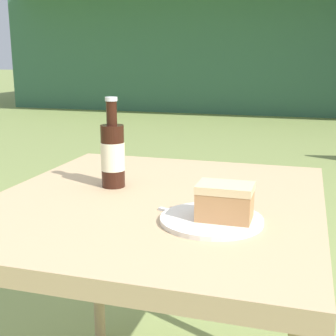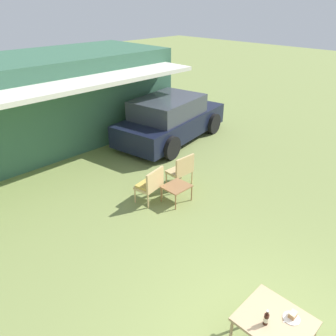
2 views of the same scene
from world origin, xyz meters
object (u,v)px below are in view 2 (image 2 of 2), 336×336
at_px(wicker_chair_plain, 182,169).
at_px(garden_side_table, 177,187).
at_px(parked_car, 170,119).
at_px(cola_bottle_near, 266,319).
at_px(patio_table, 275,324).
at_px(wicker_chair_cushioned, 150,184).
at_px(cake_on_plate, 292,316).

height_order(wicker_chair_plain, garden_side_table, wicker_chair_plain).
distance_m(parked_car, cola_bottle_near, 7.70).
xyz_separation_m(parked_car, patio_table, (-4.45, -6.25, -0.07)).
bearing_deg(wicker_chair_cushioned, cake_on_plate, 62.62).
xyz_separation_m(parked_car, cola_bottle_near, (-4.59, -6.18, 0.09)).
bearing_deg(wicker_chair_plain, cake_on_plate, 62.90).
distance_m(patio_table, cake_on_plate, 0.24).
height_order(parked_car, wicker_chair_cushioned, parked_car).
bearing_deg(garden_side_table, patio_table, -118.14).
bearing_deg(garden_side_table, cake_on_plate, -115.01).
bearing_deg(parked_car, garden_side_table, -142.73).
height_order(parked_car, patio_table, parked_car).
distance_m(patio_table, cola_bottle_near, 0.22).
distance_m(parked_car, wicker_chair_cushioned, 3.84).
bearing_deg(wicker_chair_cushioned, parked_car, -152.22).
relative_size(wicker_chair_cushioned, wicker_chair_plain, 1.00).
relative_size(wicker_chair_plain, cola_bottle_near, 3.66).
relative_size(garden_side_table, patio_table, 0.69).
xyz_separation_m(wicker_chair_cushioned, patio_table, (-1.43, -3.89, 0.17)).
height_order(patio_table, cake_on_plate, cake_on_plate).
height_order(wicker_chair_cushioned, wicker_chair_plain, same).
distance_m(parked_car, garden_side_table, 3.82).
bearing_deg(wicker_chair_cushioned, garden_side_table, 125.25).
xyz_separation_m(wicker_chair_plain, cake_on_plate, (-2.28, -4.00, 0.26)).
bearing_deg(cola_bottle_near, cake_on_plate, -31.51).
height_order(wicker_chair_cushioned, patio_table, wicker_chair_cushioned).
bearing_deg(wicker_chair_plain, patio_table, 60.19).
relative_size(wicker_chair_cushioned, patio_table, 0.99).
height_order(wicker_chair_plain, cake_on_plate, wicker_chair_plain).
xyz_separation_m(parked_car, cake_on_plate, (-4.28, -6.38, 0.03)).
xyz_separation_m(wicker_chair_cushioned, cola_bottle_near, (-1.57, -3.83, 0.32)).
xyz_separation_m(wicker_chair_plain, cola_bottle_near, (-2.59, -3.81, 0.32)).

